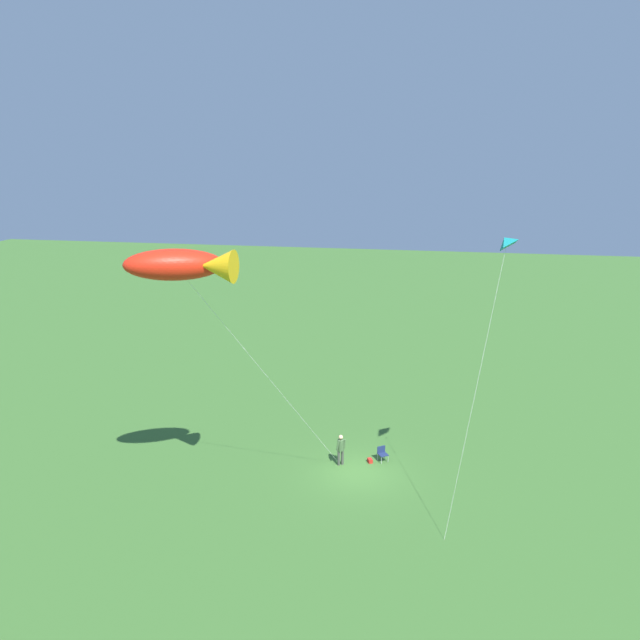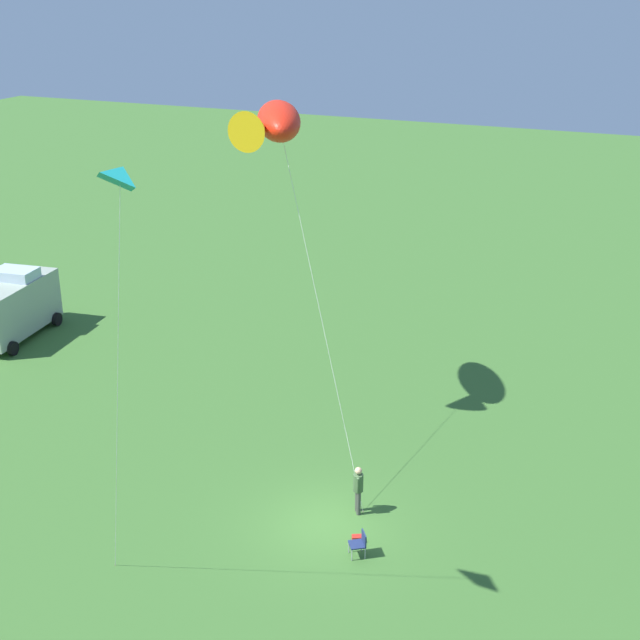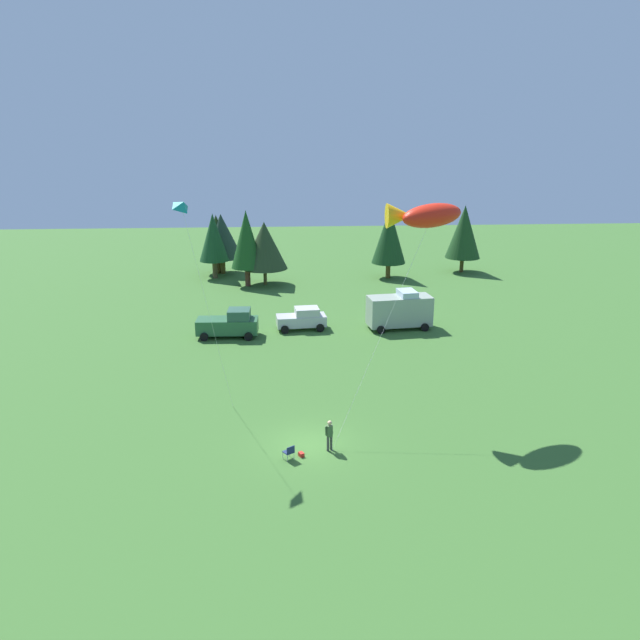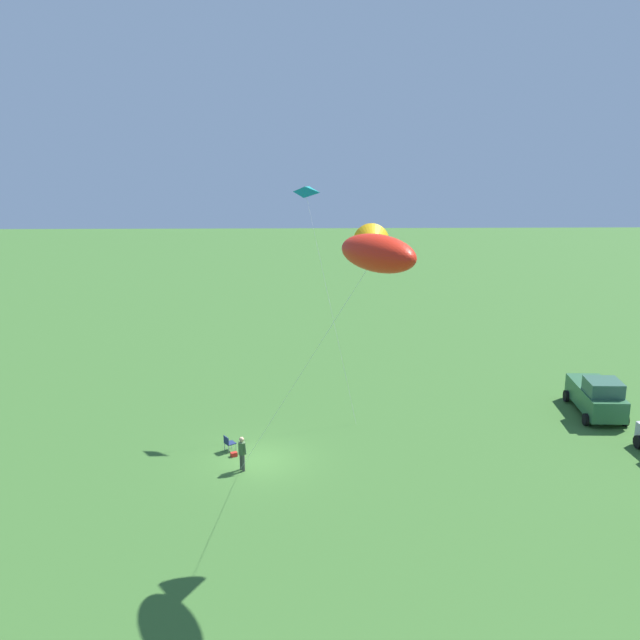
{
  "view_description": "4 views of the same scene",
  "coord_description": "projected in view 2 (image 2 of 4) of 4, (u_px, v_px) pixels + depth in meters",
  "views": [
    {
      "loc": [
        -3.68,
        29.55,
        16.3
      ],
      "look_at": [
        2.02,
        0.09,
        8.3
      ],
      "focal_mm": 35.0,
      "sensor_mm": 36.0,
      "label": 1
    },
    {
      "loc": [
        -22.88,
        -9.4,
        17.08
      ],
      "look_at": [
        1.83,
        0.96,
        6.43
      ],
      "focal_mm": 50.0,
      "sensor_mm": 36.0,
      "label": 2
    },
    {
      "loc": [
        -1.46,
        -30.57,
        16.49
      ],
      "look_at": [
        0.69,
        1.57,
        6.62
      ],
      "focal_mm": 35.0,
      "sensor_mm": 36.0,
      "label": 3
    },
    {
      "loc": [
        34.06,
        2.39,
        16.52
      ],
      "look_at": [
        2.65,
        2.98,
        7.95
      ],
      "focal_mm": 42.0,
      "sensor_mm": 36.0,
      "label": 4
    }
  ],
  "objects": [
    {
      "name": "ground_plane",
      "position": [
        325.0,
        524.0,
        29.29
      ],
      "size": [
        160.0,
        160.0,
        0.0
      ],
      "primitive_type": "plane",
      "color": "#3A672A"
    },
    {
      "name": "folding_chair",
      "position": [
        360.0,
        542.0,
        27.57
      ],
      "size": [
        0.67,
        0.67,
        0.82
      ],
      "rotation": [
        0.0,
        0.0,
        2.17
      ],
      "color": "navy",
      "rests_on": "ground"
    },
    {
      "name": "kite_delta_teal",
      "position": [
        124.0,
        177.0,
        20.05
      ],
      "size": [
        2.42,
        3.48,
        13.07
      ],
      "color": "teal",
      "rests_on": "ground"
    },
    {
      "name": "van_motorhome_grey",
      "position": [
        12.0,
        306.0,
        43.52
      ],
      "size": [
        5.63,
        3.14,
        3.34
      ],
      "rotation": [
        0.0,
        0.0,
        0.12
      ],
      "color": "#94A290",
      "rests_on": "ground"
    },
    {
      "name": "person_kite_flyer",
      "position": [
        358.0,
        486.0,
        29.55
      ],
      "size": [
        0.51,
        0.48,
        1.74
      ],
      "rotation": [
        0.0,
        0.0,
        2.16
      ],
      "color": "#41443D",
      "rests_on": "ground"
    },
    {
      "name": "backpack_on_grass",
      "position": [
        357.0,
        539.0,
        28.37
      ],
      "size": [
        0.34,
        0.38,
        0.22
      ],
      "primitive_type": "cube",
      "rotation": [
        0.0,
        0.0,
        5.18
      ],
      "color": "red",
      "rests_on": "ground"
    },
    {
      "name": "kite_large_fish",
      "position": [
        273.0,
        123.0,
        32.68
      ],
      "size": [
        8.53,
        7.6,
        12.5
      ],
      "color": "red",
      "rests_on": "ground"
    }
  ]
}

